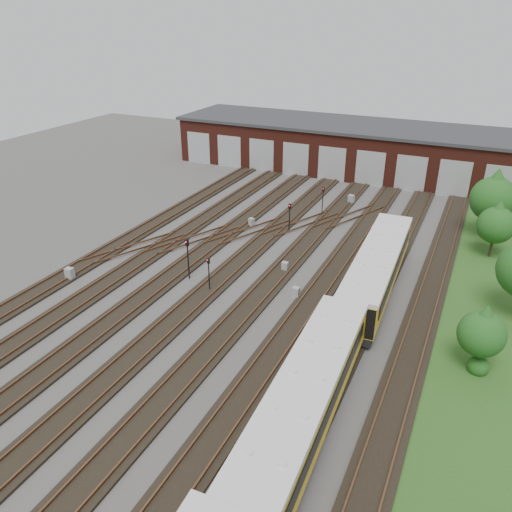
% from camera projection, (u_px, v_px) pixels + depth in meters
% --- Properties ---
extents(ground, '(120.00, 120.00, 0.00)m').
position_uv_depth(ground, '(217.00, 310.00, 37.14)').
color(ground, '#413F3D').
rests_on(ground, ground).
extents(track_network, '(30.40, 70.00, 0.33)m').
position_uv_depth(track_network, '(219.00, 304.00, 37.63)').
color(track_network, black).
rests_on(track_network, ground).
extents(maintenance_shed, '(51.00, 12.50, 6.35)m').
position_uv_depth(maintenance_shed, '(359.00, 148.00, 68.17)').
color(maintenance_shed, '#521D14').
rests_on(maintenance_shed, ground).
extents(grass_verge, '(8.00, 55.00, 0.05)m').
position_uv_depth(grass_verge, '(499.00, 303.00, 37.96)').
color(grass_verge, '#214918').
rests_on(grass_verge, ground).
extents(metro_train, '(3.50, 48.08, 3.30)m').
position_uv_depth(metro_train, '(306.00, 401.00, 25.58)').
color(metro_train, black).
rests_on(metro_train, ground).
extents(signal_mast_0, '(0.31, 0.30, 3.55)m').
position_uv_depth(signal_mast_0, '(188.00, 254.00, 40.45)').
color(signal_mast_0, black).
rests_on(signal_mast_0, ground).
extents(signal_mast_1, '(0.26, 0.25, 2.91)m').
position_uv_depth(signal_mast_1, '(209.00, 270.00, 38.81)').
color(signal_mast_1, black).
rests_on(signal_mast_1, ground).
extents(signal_mast_2, '(0.27, 0.26, 3.00)m').
position_uv_depth(signal_mast_2, '(290.00, 214.00, 49.38)').
color(signal_mast_2, black).
rests_on(signal_mast_2, ground).
extents(signal_mast_3, '(0.24, 0.23, 3.12)m').
position_uv_depth(signal_mast_3, '(323.00, 197.00, 53.60)').
color(signal_mast_3, black).
rests_on(signal_mast_3, ground).
extents(relay_cabinet_0, '(0.67, 0.58, 1.06)m').
position_uv_depth(relay_cabinet_0, '(70.00, 274.00, 41.05)').
color(relay_cabinet_0, '#979A9C').
rests_on(relay_cabinet_0, ground).
extents(relay_cabinet_1, '(0.65, 0.59, 0.89)m').
position_uv_depth(relay_cabinet_1, '(252.00, 222.00, 51.32)').
color(relay_cabinet_1, '#979A9C').
rests_on(relay_cabinet_1, ground).
extents(relay_cabinet_2, '(0.54, 0.46, 0.85)m').
position_uv_depth(relay_cabinet_2, '(285.00, 267.00, 42.45)').
color(relay_cabinet_2, '#979A9C').
rests_on(relay_cabinet_2, ground).
extents(relay_cabinet_3, '(0.75, 0.69, 1.03)m').
position_uv_depth(relay_cabinet_3, '(351.00, 199.00, 57.35)').
color(relay_cabinet_3, '#979A9C').
rests_on(relay_cabinet_3, ground).
extents(relay_cabinet_4, '(0.57, 0.49, 0.91)m').
position_uv_depth(relay_cabinet_4, '(296.00, 293.00, 38.49)').
color(relay_cabinet_4, '#979A9C').
rests_on(relay_cabinet_4, ground).
extents(tree_0, '(4.26, 4.26, 7.06)m').
position_uv_depth(tree_0, '(494.00, 194.00, 46.91)').
color(tree_0, '#332717').
rests_on(tree_0, ground).
extents(tree_1, '(3.27, 3.27, 5.41)m').
position_uv_depth(tree_1, '(497.00, 221.00, 43.62)').
color(tree_1, '#332717').
rests_on(tree_1, ground).
extents(tree_3, '(2.83, 2.83, 4.69)m').
position_uv_depth(tree_3, '(483.00, 329.00, 29.60)').
color(tree_3, '#332717').
rests_on(tree_3, ground).
extents(bush_0, '(1.30, 1.30, 1.30)m').
position_uv_depth(bush_0, '(479.00, 363.00, 30.43)').
color(bush_0, '#164C15').
rests_on(bush_0, ground).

